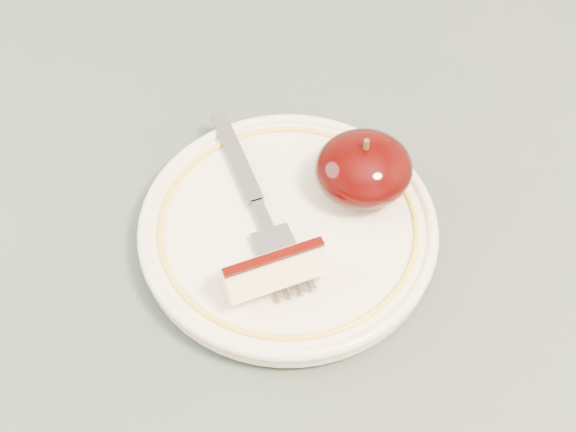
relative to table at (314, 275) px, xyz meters
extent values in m
cylinder|color=brown|center=(0.40, 0.40, -0.31)|extent=(0.05, 0.05, 0.71)
cube|color=#3F4E46|center=(0.00, 0.00, 0.07)|extent=(0.90, 0.90, 0.04)
cylinder|color=beige|center=(-0.03, -0.02, 0.09)|extent=(0.12, 0.12, 0.01)
cylinder|color=beige|center=(-0.03, -0.02, 0.10)|extent=(0.21, 0.21, 0.01)
torus|color=beige|center=(-0.03, -0.02, 0.10)|extent=(0.21, 0.21, 0.01)
torus|color=yellow|center=(-0.03, -0.02, 0.11)|extent=(0.18, 0.18, 0.00)
ellipsoid|color=black|center=(0.03, 0.00, 0.13)|extent=(0.07, 0.07, 0.04)
cylinder|color=#472D19|center=(0.03, 0.00, 0.15)|extent=(0.00, 0.00, 0.01)
cube|color=#F5E6B4|center=(-0.05, -0.07, 0.12)|extent=(0.07, 0.04, 0.03)
cube|color=#340301|center=(-0.05, -0.07, 0.14)|extent=(0.07, 0.02, 0.00)
cube|color=gray|center=(-0.05, 0.05, 0.11)|extent=(0.03, 0.09, 0.00)
cube|color=gray|center=(-0.04, -0.01, 0.11)|extent=(0.01, 0.03, 0.00)
cube|color=gray|center=(-0.04, -0.04, 0.11)|extent=(0.03, 0.02, 0.00)
cube|color=gray|center=(-0.02, -0.06, 0.11)|extent=(0.01, 0.04, 0.00)
cube|color=gray|center=(-0.03, -0.06, 0.11)|extent=(0.01, 0.04, 0.00)
cube|color=gray|center=(-0.04, -0.06, 0.11)|extent=(0.01, 0.04, 0.00)
cube|color=gray|center=(-0.05, -0.06, 0.11)|extent=(0.01, 0.04, 0.00)
camera|label=1|loc=(-0.10, -0.34, 0.56)|focal=50.00mm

